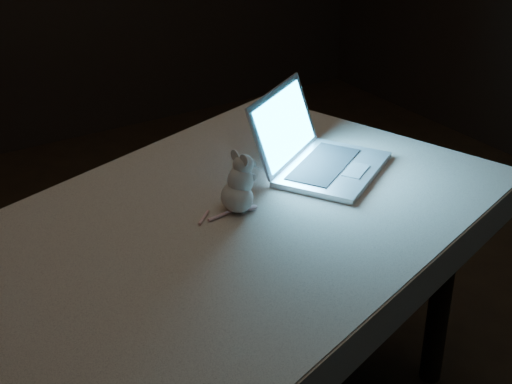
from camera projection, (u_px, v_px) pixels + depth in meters
floor at (279, 374)px, 2.70m from camera, size 5.00×5.00×0.00m
table at (234, 333)px, 2.27m from camera, size 1.73×1.39×0.81m
tablecloth at (243, 225)px, 2.16m from camera, size 1.93×1.67×0.11m
laptop at (335, 135)px, 2.28m from camera, size 0.49×0.47×0.25m
plush_mouse at (237, 183)px, 2.07m from camera, size 0.16×0.16×0.18m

